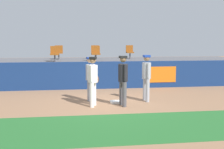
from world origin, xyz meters
name	(u,v)px	position (x,y,z in m)	size (l,w,h in m)	color
ground_plane	(108,103)	(0.00, 0.00, 0.00)	(60.00, 60.00, 0.00)	#936B4C
grass_foreground_strip	(122,127)	(0.00, -3.16, 0.00)	(18.00, 2.80, 0.01)	#26662B
first_base	(116,102)	(0.29, -0.09, 0.04)	(0.40, 0.40, 0.08)	white
player_fielder_home	(93,78)	(-0.60, -0.51, 1.06)	(0.47, 0.53, 1.83)	white
player_runner_visitor	(146,75)	(1.56, 0.10, 1.07)	(0.38, 0.52, 1.85)	#9EA3AD
player_coach_visitor	(90,76)	(-0.67, 0.28, 1.03)	(0.40, 0.49, 1.78)	#9EA3AD
player_umpire	(123,77)	(0.49, -0.59, 1.08)	(0.41, 0.52, 1.87)	#4C4C51
field_wall	(100,75)	(0.02, 3.29, 0.68)	(18.00, 0.26, 1.37)	navy
bleacher_platform	(96,71)	(0.00, 5.86, 0.64)	(18.00, 4.80, 1.29)	#59595E
seat_front_left	(55,53)	(-2.30, 4.73, 1.76)	(0.47, 0.44, 0.84)	#4C4C51
seat_back_right	(130,51)	(2.19, 6.53, 1.76)	(0.44, 0.44, 0.84)	#4C4C51
seat_front_center	(96,53)	(-0.09, 4.73, 1.76)	(0.48, 0.44, 0.84)	#4C4C51
seat_back_left	(59,52)	(-2.17, 6.53, 1.76)	(0.47, 0.44, 0.84)	#4C4C51
seat_back_center	(95,51)	(0.03, 6.53, 1.76)	(0.46, 0.44, 0.84)	#4C4C51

